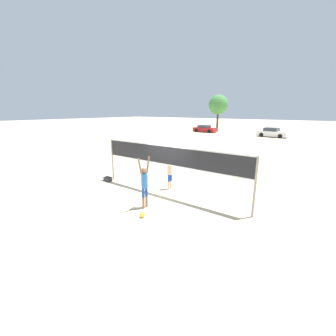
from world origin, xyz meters
TOP-DOWN VIEW (x-y plane):
  - ground_plane at (0.00, 0.00)m, footprint 200.00×200.00m
  - volleyball_net at (0.00, 0.00)m, footprint 8.49×0.10m
  - player_spiker at (0.19, -1.91)m, footprint 0.28×0.72m
  - player_blocker at (-0.37, 0.65)m, footprint 0.28×0.69m
  - volleyball at (0.73, -2.67)m, footprint 0.23×0.23m
  - gear_bag at (-4.15, -0.48)m, footprint 0.46×0.31m
  - parked_car_near at (-14.20, 30.61)m, footprint 4.52×2.09m
  - parked_car_mid at (-1.85, 29.82)m, footprint 4.72×2.34m
  - tree_left_cluster at (-14.72, 37.17)m, footprint 4.05×4.05m

SIDE VIEW (x-z plane):
  - ground_plane at x=0.00m, z-range 0.00..0.00m
  - volleyball at x=0.73m, z-range 0.00..0.23m
  - gear_bag at x=-4.15m, z-range 0.00..0.25m
  - parked_car_near at x=-14.20m, z-range -0.06..1.29m
  - parked_car_mid at x=-1.85m, z-range -0.07..1.39m
  - player_blocker at x=-0.37m, z-range 0.05..2.05m
  - player_spiker at x=0.19m, z-range 0.07..2.31m
  - volleyball_net at x=0.00m, z-range 0.60..3.08m
  - tree_left_cluster at x=-14.72m, z-range 1.59..8.88m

